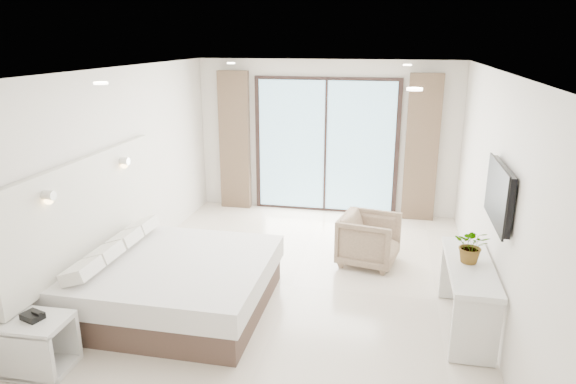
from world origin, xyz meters
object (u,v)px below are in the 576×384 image
bed (174,283)px  nightstand (38,345)px  console_desk (468,282)px  armchair (369,237)px

bed → nightstand: 1.58m
nightstand → console_desk: (4.05, 1.58, 0.29)m
bed → console_desk: 3.29m
console_desk → nightstand: bearing=-158.6°
bed → console_desk: size_ratio=1.45×
bed → armchair: armchair is taller
bed → armchair: (2.16, 1.70, 0.08)m
nightstand → armchair: size_ratio=0.77×
bed → console_desk: (3.28, 0.21, 0.24)m
nightstand → console_desk: bearing=19.4°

